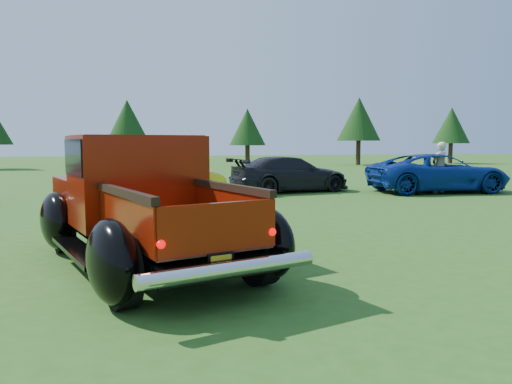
{
  "coord_description": "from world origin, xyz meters",
  "views": [
    {
      "loc": [
        -1.8,
        -7.93,
        1.83
      ],
      "look_at": [
        0.02,
        0.2,
        0.99
      ],
      "focal_mm": 35.0,
      "sensor_mm": 36.0,
      "label": 1
    }
  ],
  "objects_px": {
    "tree_mid_right": "(247,127)",
    "show_car_blue": "(438,173)",
    "tree_far_east": "(451,126)",
    "spectator": "(440,167)",
    "show_car_grey": "(290,174)",
    "tree_mid_left": "(127,121)",
    "pickup_truck": "(138,202)",
    "tree_east": "(359,119)",
    "show_car_yellow": "(155,178)"
  },
  "relations": [
    {
      "from": "tree_mid_right",
      "to": "show_car_blue",
      "type": "height_order",
      "value": "tree_mid_right"
    },
    {
      "from": "tree_far_east",
      "to": "show_car_blue",
      "type": "relative_size",
      "value": 0.95
    },
    {
      "from": "tree_far_east",
      "to": "spectator",
      "type": "distance_m",
      "value": 27.17
    },
    {
      "from": "show_car_grey",
      "to": "show_car_blue",
      "type": "distance_m",
      "value": 5.42
    },
    {
      "from": "tree_mid_left",
      "to": "show_car_blue",
      "type": "bearing_deg",
      "value": -62.66
    },
    {
      "from": "pickup_truck",
      "to": "show_car_blue",
      "type": "relative_size",
      "value": 1.1
    },
    {
      "from": "spectator",
      "to": "show_car_grey",
      "type": "bearing_deg",
      "value": -33.9
    },
    {
      "from": "tree_mid_left",
      "to": "spectator",
      "type": "xyz_separation_m",
      "value": [
        11.63,
        -22.78,
        -2.46
      ]
    },
    {
      "from": "tree_mid_right",
      "to": "tree_far_east",
      "type": "relative_size",
      "value": 0.92
    },
    {
      "from": "tree_mid_left",
      "to": "show_car_blue",
      "type": "height_order",
      "value": "tree_mid_left"
    },
    {
      "from": "spectator",
      "to": "tree_mid_right",
      "type": "bearing_deg",
      "value": -101.21
    },
    {
      "from": "tree_mid_left",
      "to": "tree_mid_right",
      "type": "relative_size",
      "value": 1.14
    },
    {
      "from": "tree_east",
      "to": "show_car_blue",
      "type": "height_order",
      "value": "tree_east"
    },
    {
      "from": "tree_east",
      "to": "pickup_truck",
      "type": "relative_size",
      "value": 0.97
    },
    {
      "from": "show_car_yellow",
      "to": "tree_mid_right",
      "type": "bearing_deg",
      "value": -16.68
    },
    {
      "from": "tree_mid_left",
      "to": "show_car_yellow",
      "type": "bearing_deg",
      "value": -86.29
    },
    {
      "from": "pickup_truck",
      "to": "show_car_grey",
      "type": "bearing_deg",
      "value": 42.73
    },
    {
      "from": "show_car_blue",
      "to": "tree_far_east",
      "type": "bearing_deg",
      "value": -32.18
    },
    {
      "from": "tree_mid_right",
      "to": "tree_far_east",
      "type": "height_order",
      "value": "tree_far_east"
    },
    {
      "from": "tree_mid_right",
      "to": "tree_east",
      "type": "xyz_separation_m",
      "value": [
        9.0,
        -0.5,
        0.68
      ]
    },
    {
      "from": "tree_east",
      "to": "tree_far_east",
      "type": "height_order",
      "value": "tree_east"
    },
    {
      "from": "tree_far_east",
      "to": "show_car_yellow",
      "type": "xyz_separation_m",
      "value": [
        -25.5,
        -22.66,
        -2.52
      ]
    },
    {
      "from": "tree_east",
      "to": "show_car_blue",
      "type": "bearing_deg",
      "value": -106.65
    },
    {
      "from": "show_car_blue",
      "to": "tree_mid_left",
      "type": "bearing_deg",
      "value": 29.86
    },
    {
      "from": "pickup_truck",
      "to": "show_car_yellow",
      "type": "height_order",
      "value": "pickup_truck"
    },
    {
      "from": "show_car_yellow",
      "to": "spectator",
      "type": "height_order",
      "value": "spectator"
    },
    {
      "from": "tree_mid_right",
      "to": "spectator",
      "type": "bearing_deg",
      "value": -83.13
    },
    {
      "from": "tree_far_east",
      "to": "show_car_blue",
      "type": "distance_m",
      "value": 27.01
    },
    {
      "from": "show_car_yellow",
      "to": "show_car_grey",
      "type": "xyz_separation_m",
      "value": [
        4.93,
        1.85,
        -0.08
      ]
    },
    {
      "from": "pickup_truck",
      "to": "show_car_yellow",
      "type": "xyz_separation_m",
      "value": [
        0.41,
        7.97,
        -0.19
      ]
    },
    {
      "from": "tree_far_east",
      "to": "pickup_truck",
      "type": "xyz_separation_m",
      "value": [
        -25.91,
        -30.63,
        -2.33
      ]
    },
    {
      "from": "show_car_yellow",
      "to": "tree_mid_left",
      "type": "bearing_deg",
      "value": 5.72
    },
    {
      "from": "spectator",
      "to": "tree_far_east",
      "type": "bearing_deg",
      "value": -142.69
    },
    {
      "from": "show_car_grey",
      "to": "show_car_blue",
      "type": "height_order",
      "value": "show_car_blue"
    },
    {
      "from": "tree_mid_right",
      "to": "spectator",
      "type": "xyz_separation_m",
      "value": [
        2.63,
        -21.78,
        -2.05
      ]
    },
    {
      "from": "pickup_truck",
      "to": "show_car_blue",
      "type": "bearing_deg",
      "value": 20.06
    },
    {
      "from": "tree_mid_right",
      "to": "show_car_yellow",
      "type": "bearing_deg",
      "value": -108.7
    },
    {
      "from": "tree_mid_left",
      "to": "show_car_grey",
      "type": "distance_m",
      "value": 22.43
    },
    {
      "from": "pickup_truck",
      "to": "spectator",
      "type": "relative_size",
      "value": 3.01
    },
    {
      "from": "tree_mid_left",
      "to": "tree_east",
      "type": "bearing_deg",
      "value": -4.76
    },
    {
      "from": "tree_mid_left",
      "to": "pickup_truck",
      "type": "xyz_separation_m",
      "value": [
        1.09,
        -31.13,
        -2.47
      ]
    },
    {
      "from": "tree_mid_right",
      "to": "show_car_blue",
      "type": "xyz_separation_m",
      "value": [
        2.69,
        -21.61,
        -2.27
      ]
    },
    {
      "from": "show_car_grey",
      "to": "show_car_yellow",
      "type": "bearing_deg",
      "value": 98.66
    },
    {
      "from": "tree_east",
      "to": "spectator",
      "type": "distance_m",
      "value": 22.39
    },
    {
      "from": "show_car_blue",
      "to": "show_car_grey",
      "type": "bearing_deg",
      "value": 78.68
    },
    {
      "from": "show_car_yellow",
      "to": "show_car_grey",
      "type": "bearing_deg",
      "value": -67.39
    },
    {
      "from": "tree_east",
      "to": "show_car_yellow",
      "type": "height_order",
      "value": "tree_east"
    },
    {
      "from": "show_car_blue",
      "to": "tree_east",
      "type": "bearing_deg",
      "value": -14.13
    },
    {
      "from": "show_car_blue",
      "to": "pickup_truck",
      "type": "bearing_deg",
      "value": 131.35
    },
    {
      "from": "pickup_truck",
      "to": "tree_mid_left",
      "type": "bearing_deg",
      "value": 73.24
    }
  ]
}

